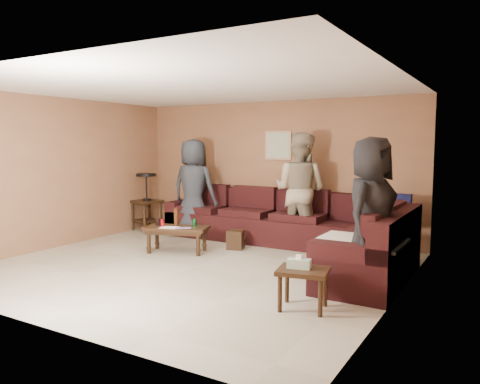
{
  "coord_description": "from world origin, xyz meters",
  "views": [
    {
      "loc": [
        3.81,
        -5.24,
        1.73
      ],
      "look_at": [
        0.25,
        0.85,
        1.0
      ],
      "focal_mm": 35.0,
      "sensor_mm": 36.0,
      "label": 1
    }
  ],
  "objects_px": {
    "sectional_sofa": "(292,232)",
    "person_left": "(194,188)",
    "coffee_table": "(177,230)",
    "waste_bin": "(235,240)",
    "person_right": "(370,215)",
    "end_table_left": "(147,201)",
    "side_table_right": "(302,274)",
    "person_middle": "(300,190)"
  },
  "relations": [
    {
      "from": "side_table_right",
      "to": "person_left",
      "type": "height_order",
      "value": "person_left"
    },
    {
      "from": "end_table_left",
      "to": "person_right",
      "type": "xyz_separation_m",
      "value": [
        4.89,
        -1.66,
        0.31
      ]
    },
    {
      "from": "waste_bin",
      "to": "person_middle",
      "type": "distance_m",
      "value": 1.36
    },
    {
      "from": "waste_bin",
      "to": "person_right",
      "type": "relative_size",
      "value": 0.17
    },
    {
      "from": "person_right",
      "to": "sectional_sofa",
      "type": "bearing_deg",
      "value": 57.28
    },
    {
      "from": "sectional_sofa",
      "to": "side_table_right",
      "type": "relative_size",
      "value": 7.82
    },
    {
      "from": "waste_bin",
      "to": "side_table_right",
      "type": "bearing_deg",
      "value": -45.21
    },
    {
      "from": "coffee_table",
      "to": "person_right",
      "type": "relative_size",
      "value": 0.61
    },
    {
      "from": "person_middle",
      "to": "coffee_table",
      "type": "bearing_deg",
      "value": 45.02
    },
    {
      "from": "sectional_sofa",
      "to": "end_table_left",
      "type": "height_order",
      "value": "end_table_left"
    },
    {
      "from": "end_table_left",
      "to": "person_left",
      "type": "height_order",
      "value": "person_left"
    },
    {
      "from": "waste_bin",
      "to": "person_left",
      "type": "relative_size",
      "value": 0.17
    },
    {
      "from": "side_table_right",
      "to": "person_middle",
      "type": "bearing_deg",
      "value": 113.71
    },
    {
      "from": "sectional_sofa",
      "to": "end_table_left",
      "type": "distance_m",
      "value": 3.32
    },
    {
      "from": "end_table_left",
      "to": "person_middle",
      "type": "height_order",
      "value": "person_middle"
    },
    {
      "from": "end_table_left",
      "to": "person_right",
      "type": "bearing_deg",
      "value": -18.74
    },
    {
      "from": "person_left",
      "to": "person_right",
      "type": "height_order",
      "value": "person_left"
    },
    {
      "from": "waste_bin",
      "to": "person_middle",
      "type": "height_order",
      "value": "person_middle"
    },
    {
      "from": "end_table_left",
      "to": "person_left",
      "type": "distance_m",
      "value": 1.2
    },
    {
      "from": "sectional_sofa",
      "to": "waste_bin",
      "type": "height_order",
      "value": "sectional_sofa"
    },
    {
      "from": "end_table_left",
      "to": "side_table_right",
      "type": "height_order",
      "value": "end_table_left"
    },
    {
      "from": "coffee_table",
      "to": "end_table_left",
      "type": "relative_size",
      "value": 0.96
    },
    {
      "from": "coffee_table",
      "to": "side_table_right",
      "type": "height_order",
      "value": "coffee_table"
    },
    {
      "from": "end_table_left",
      "to": "person_left",
      "type": "bearing_deg",
      "value": 0.38
    },
    {
      "from": "waste_bin",
      "to": "person_left",
      "type": "distance_m",
      "value": 1.56
    },
    {
      "from": "sectional_sofa",
      "to": "person_right",
      "type": "height_order",
      "value": "person_right"
    },
    {
      "from": "sectional_sofa",
      "to": "person_left",
      "type": "height_order",
      "value": "person_left"
    },
    {
      "from": "coffee_table",
      "to": "person_right",
      "type": "distance_m",
      "value": 3.26
    },
    {
      "from": "sectional_sofa",
      "to": "end_table_left",
      "type": "bearing_deg",
      "value": 174.76
    },
    {
      "from": "sectional_sofa",
      "to": "coffee_table",
      "type": "height_order",
      "value": "sectional_sofa"
    },
    {
      "from": "end_table_left",
      "to": "side_table_right",
      "type": "relative_size",
      "value": 1.92
    },
    {
      "from": "side_table_right",
      "to": "person_right",
      "type": "xyz_separation_m",
      "value": [
        0.43,
        0.96,
        0.53
      ]
    },
    {
      "from": "end_table_left",
      "to": "sectional_sofa",
      "type": "bearing_deg",
      "value": -5.24
    },
    {
      "from": "person_left",
      "to": "sectional_sofa",
      "type": "bearing_deg",
      "value": 167.89
    },
    {
      "from": "sectional_sofa",
      "to": "person_left",
      "type": "bearing_deg",
      "value": 171.77
    },
    {
      "from": "side_table_right",
      "to": "waste_bin",
      "type": "xyz_separation_m",
      "value": [
        -2.05,
        2.07,
        -0.22
      ]
    },
    {
      "from": "coffee_table",
      "to": "waste_bin",
      "type": "distance_m",
      "value": 0.99
    },
    {
      "from": "coffee_table",
      "to": "person_right",
      "type": "xyz_separation_m",
      "value": [
        3.19,
        -0.44,
        0.55
      ]
    },
    {
      "from": "waste_bin",
      "to": "person_middle",
      "type": "bearing_deg",
      "value": 39.82
    },
    {
      "from": "person_left",
      "to": "person_middle",
      "type": "relative_size",
      "value": 0.95
    },
    {
      "from": "person_right",
      "to": "end_table_left",
      "type": "bearing_deg",
      "value": 78.94
    },
    {
      "from": "sectional_sofa",
      "to": "waste_bin",
      "type": "xyz_separation_m",
      "value": [
        -0.9,
        -0.25,
        -0.17
      ]
    }
  ]
}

